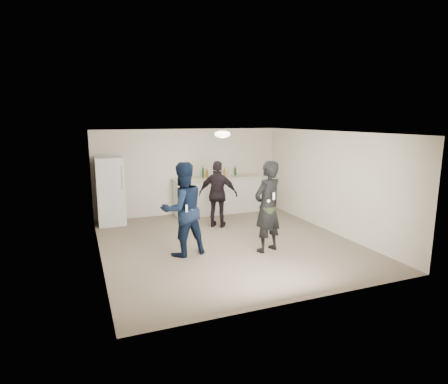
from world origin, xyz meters
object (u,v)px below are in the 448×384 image
object	(u,v)px
counter	(218,196)
spectator	(218,194)
shaker	(207,174)
fridge	(110,191)
man	(183,209)
woman	(268,207)

from	to	relation	value
counter	spectator	bearing A→B (deg)	-110.61
shaker	spectator	bearing A→B (deg)	-98.34
fridge	man	distance (m)	3.17
man	woman	bearing A→B (deg)	155.04
fridge	woman	size ratio (longest dim) A/B	0.93
counter	man	distance (m)	3.59
fridge	woman	distance (m)	4.46
counter	man	world-z (taller)	man
man	shaker	bearing A→B (deg)	-127.50
fridge	man	world-z (taller)	man
man	counter	bearing A→B (deg)	-132.71
fridge	counter	bearing A→B (deg)	1.30
shaker	spectator	xyz separation A→B (m)	(-0.22, -1.51, -0.31)
shaker	woman	distance (m)	3.60
counter	spectator	size ratio (longest dim) A/B	1.50
shaker	spectator	size ratio (longest dim) A/B	0.10
man	spectator	world-z (taller)	man
man	woman	distance (m)	1.77
woman	spectator	xyz separation A→B (m)	(-0.33, 2.09, -0.10)
counter	shaker	bearing A→B (deg)	155.69
fridge	man	xyz separation A→B (m)	(1.18, -2.94, 0.07)
shaker	woman	world-z (taller)	woman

